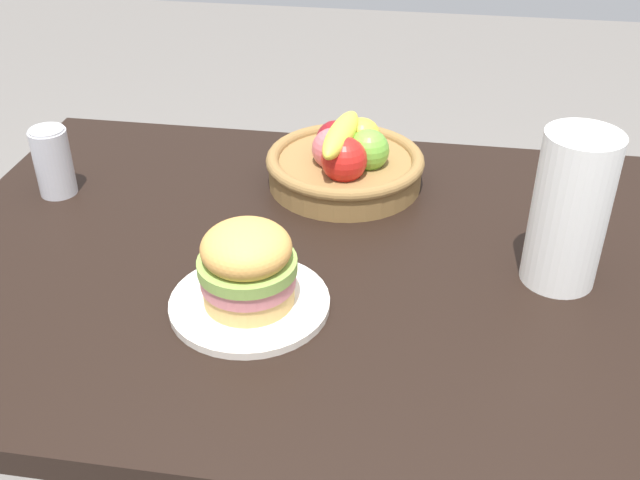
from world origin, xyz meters
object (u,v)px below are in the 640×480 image
Objects in this scene: sandwich at (247,265)px; paper_towel_roll at (570,212)px; fruit_basket at (346,161)px; plate at (250,303)px; soda_can at (53,162)px.

paper_towel_roll is at bearing 17.13° from sandwich.
sandwich and fruit_basket have the same top height.
fruit_basket is (0.09, 0.39, 0.04)m from plate.
fruit_basket is at bearing 12.36° from soda_can.
soda_can is at bearing 147.06° from sandwich.
sandwich is at bearing -32.94° from soda_can.
paper_towel_roll is (0.44, 0.14, 0.11)m from plate.
fruit_basket is (0.09, 0.39, -0.03)m from sandwich.
soda_can is (-0.42, 0.27, -0.01)m from sandwich.
fruit_basket is at bearing 77.02° from plate.
sandwich is (0.00, 0.00, 0.07)m from plate.
paper_towel_roll is (0.87, -0.14, 0.06)m from soda_can.
paper_towel_roll is at bearing -8.93° from soda_can.
fruit_basket is 0.44m from paper_towel_roll.
plate is at bearing 0.00° from sandwich.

